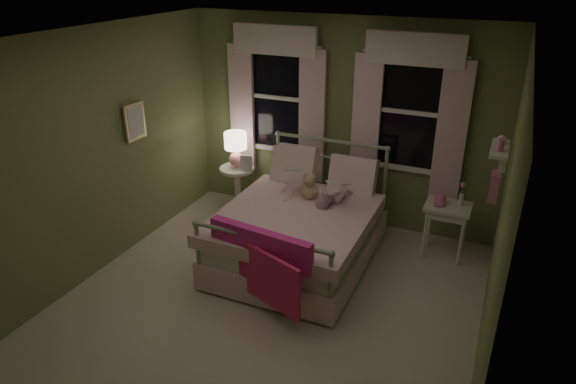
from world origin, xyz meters
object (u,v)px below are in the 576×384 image
at_px(child_left, 293,169).
at_px(bed, 300,231).
at_px(child_right, 338,173).
at_px(teddy_bear, 310,188).
at_px(nightstand_right, 447,213).
at_px(table_lamp, 236,146).
at_px(nightstand_left, 237,183).

bearing_deg(child_left, bed, 112.90).
distance_m(child_left, child_right, 0.56).
relative_size(child_left, teddy_bear, 2.23).
relative_size(child_right, nightstand_right, 1.25).
height_order(child_left, child_right, child_right).
bearing_deg(child_left, table_lamp, -30.11).
xyz_separation_m(teddy_bear, nightstand_right, (1.49, 0.49, -0.24)).
relative_size(teddy_bear, nightstand_right, 0.50).
height_order(child_right, nightstand_right, child_right).
relative_size(child_right, table_lamp, 1.72).
bearing_deg(bed, teddy_bear, 88.85).
xyz_separation_m(child_left, table_lamp, (-0.97, 0.36, 0.02)).
bearing_deg(table_lamp, teddy_bear, -22.73).
distance_m(nightstand_left, nightstand_right, 2.74).
distance_m(child_right, table_lamp, 1.57).
height_order(table_lamp, nightstand_right, table_lamp).
bearing_deg(bed, nightstand_left, 147.31).
relative_size(bed, table_lamp, 4.37).
distance_m(child_right, nightstand_left, 1.66).
bearing_deg(teddy_bear, nightstand_left, 157.27).
bearing_deg(teddy_bear, bed, -91.15).
bearing_deg(bed, child_right, 56.58).
xyz_separation_m(child_right, nightstand_right, (1.21, 0.33, -0.42)).
bearing_deg(child_left, nightstand_right, -178.80).
bearing_deg(nightstand_left, child_right, -13.41).
bearing_deg(child_right, table_lamp, -0.57).
relative_size(child_right, nightstand_left, 1.23).
bearing_deg(table_lamp, bed, -32.69).
height_order(teddy_bear, nightstand_right, teddy_bear).
bearing_deg(bed, child_left, 122.39).
distance_m(child_left, nightstand_right, 1.84).
bearing_deg(child_left, child_right, 170.51).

